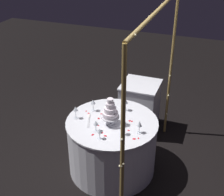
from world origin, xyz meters
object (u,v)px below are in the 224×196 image
main_table (112,145)px  wine_glass_1 (75,109)px  wine_glass_3 (93,102)px  wine_glass_5 (123,125)px  cake_knife (89,120)px  tiered_cake (110,112)px  decorative_arch (155,76)px  wine_glass_2 (125,102)px  side_table (140,107)px  wine_glass_6 (100,131)px  wine_glass_4 (96,123)px  wine_glass_0 (139,124)px

main_table → wine_glass_1: size_ratio=6.89×
wine_glass_3 → wine_glass_5: bearing=55.3°
wine_glass_1 → cake_knife: wine_glass_1 is taller
tiered_cake → wine_glass_1: (0.03, -0.44, -0.05)m
main_table → cake_knife: 0.47m
wine_glass_3 → cake_knife: 0.25m
tiered_cake → wine_glass_5: size_ratio=2.16×
decorative_arch → wine_glass_5: (0.21, -0.28, -0.56)m
wine_glass_2 → side_table: bearing=179.1°
decorative_arch → tiered_cake: bearing=-82.9°
main_table → tiered_cake: bearing=-3.3°
wine_glass_1 → main_table: bearing=100.8°
tiered_cake → wine_glass_3: size_ratio=2.17×
side_table → wine_glass_6: size_ratio=5.86×
side_table → wine_glass_3: wine_glass_3 is taller
side_table → wine_glass_5: size_ratio=4.89×
decorative_arch → wine_glass_3: decorative_arch is taller
decorative_arch → cake_knife: (0.07, -0.77, -0.68)m
wine_glass_1 → wine_glass_5: wine_glass_1 is taller
tiered_cake → wine_glass_5: 0.26m
decorative_arch → main_table: bearing=-89.9°
main_table → cake_knife: (0.07, -0.28, 0.37)m
wine_glass_2 → wine_glass_4: (0.56, -0.17, -0.02)m
wine_glass_5 → wine_glass_6: (0.17, -0.21, -0.03)m
main_table → side_table: 1.01m
wine_glass_3 → wine_glass_0: bearing=69.1°
tiered_cake → cake_knife: (0.01, -0.28, -0.17)m
main_table → wine_glass_4: size_ratio=8.04×
cake_knife → wine_glass_6: bearing=41.8°
side_table → tiered_cake: 1.18m
tiered_cake → wine_glass_4: tiered_cake is taller
cake_knife → side_table: bearing=161.4°
wine_glass_0 → wine_glass_2: wine_glass_2 is taller
tiered_cake → wine_glass_1: bearing=-86.7°
tiered_cake → wine_glass_2: 0.37m
side_table → cake_knife: size_ratio=2.79×
side_table → wine_glass_5: (1.21, 0.12, 0.46)m
decorative_arch → wine_glass_1: decorative_arch is taller
side_table → decorative_arch: bearing=22.0°
side_table → wine_glass_2: (0.70, -0.01, 0.47)m
decorative_arch → tiered_cake: decorative_arch is taller
wine_glass_1 → wine_glass_2: size_ratio=0.97×
side_table → wine_glass_1: wine_glass_1 is taller
wine_glass_1 → wine_glass_5: size_ratio=1.02×
tiered_cake → wine_glass_3: tiered_cake is taller
main_table → tiered_cake: 0.55m
wine_glass_1 → wine_glass_0: bearing=88.2°
wine_glass_1 → wine_glass_5: (0.12, 0.65, -0.00)m
main_table → wine_glass_6: wine_glass_6 is taller
side_table → wine_glass_3: (0.85, -0.40, 0.46)m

